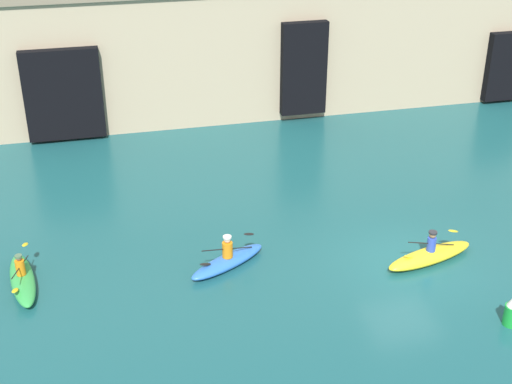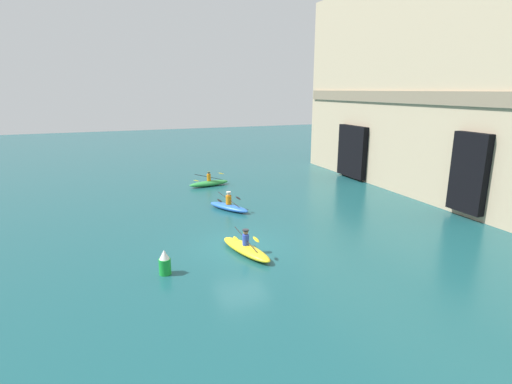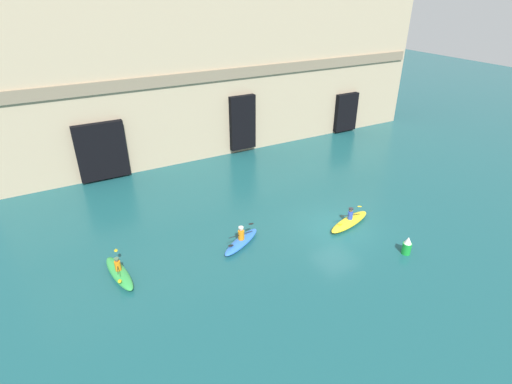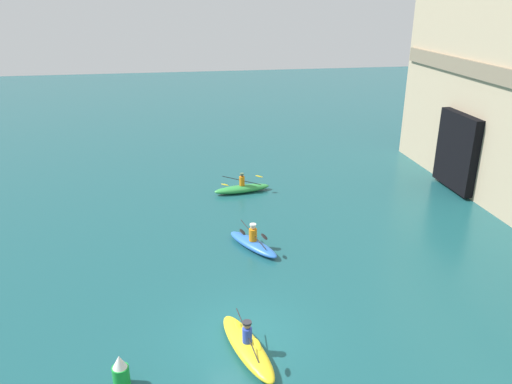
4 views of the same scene
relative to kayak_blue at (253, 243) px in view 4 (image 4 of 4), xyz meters
The scene contains 5 objects.
ground_plane 6.10m from the kayak_blue, 11.81° to the right, with size 120.00×120.00×0.00m, color #195156.
kayak_blue is the anchor object (origin of this frame).
kayak_green 6.70m from the kayak_blue, behind, with size 1.22×3.30×1.15m.
kayak_yellow 6.92m from the kayak_blue, 10.75° to the right, with size 3.60×1.73×1.17m.
marker_buoy 9.15m from the kayak_blue, 33.69° to the right, with size 0.49×0.49×1.06m.
Camera 4 is at (13.43, -1.89, 10.56)m, focal length 35.00 mm.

